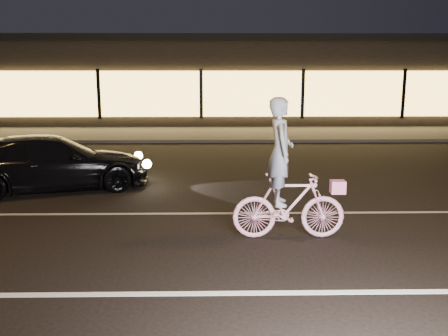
{
  "coord_description": "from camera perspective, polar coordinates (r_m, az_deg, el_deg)",
  "views": [
    {
      "loc": [
        0.6,
        -7.39,
        2.86
      ],
      "look_at": [
        0.74,
        0.6,
        1.2
      ],
      "focal_mm": 40.0,
      "sensor_mm": 36.0,
      "label": 1
    }
  ],
  "objects": [
    {
      "name": "sedan",
      "position": [
        12.18,
        -19.04,
        0.56
      ],
      "size": [
        4.73,
        3.06,
        1.27
      ],
      "rotation": [
        0.0,
        0.0,
        1.89
      ],
      "color": "black",
      "rests_on": "ground"
    },
    {
      "name": "sidewalk",
      "position": [
        20.59,
        -2.72,
        3.88
      ],
      "size": [
        30.0,
        4.0,
        0.12
      ],
      "primitive_type": "cube",
      "color": "#383533",
      "rests_on": "ground"
    },
    {
      "name": "cyclist",
      "position": [
        8.3,
        7.17,
        -2.46
      ],
      "size": [
        1.87,
        0.65,
        2.36
      ],
      "rotation": [
        0.0,
        0.0,
        1.57
      ],
      "color": "#EF4082",
      "rests_on": "ground"
    },
    {
      "name": "lane_stripe_near",
      "position": [
        6.57,
        -6.35,
        -14.1
      ],
      "size": [
        60.0,
        0.12,
        0.01
      ],
      "primitive_type": "cube",
      "color": "silver",
      "rests_on": "ground"
    },
    {
      "name": "ground",
      "position": [
        7.95,
        -5.37,
        -9.42
      ],
      "size": [
        90.0,
        90.0,
        0.0
      ],
      "primitive_type": "plane",
      "color": "black",
      "rests_on": "ground"
    },
    {
      "name": "storefront",
      "position": [
        26.37,
        -2.4,
        10.15
      ],
      "size": [
        25.4,
        8.42,
        4.2
      ],
      "color": "black",
      "rests_on": "ground"
    },
    {
      "name": "lane_stripe_far",
      "position": [
        9.83,
        -4.51,
        -5.2
      ],
      "size": [
        60.0,
        0.1,
        0.01
      ],
      "primitive_type": "cube",
      "color": "gray",
      "rests_on": "ground"
    }
  ]
}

